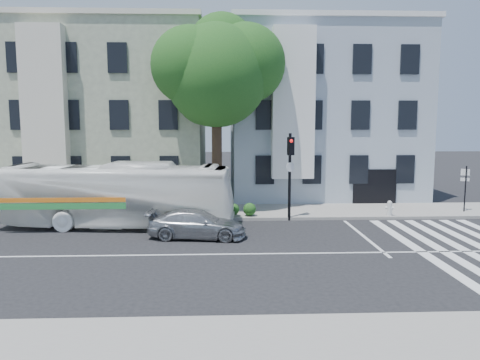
{
  "coord_description": "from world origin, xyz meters",
  "views": [
    {
      "loc": [
        0.22,
        -17.34,
        5.05
      ],
      "look_at": [
        1.08,
        3.64,
        2.4
      ],
      "focal_mm": 35.0,
      "sensor_mm": 36.0,
      "label": 1
    }
  ],
  "objects": [
    {
      "name": "sidewalk_far",
      "position": [
        0.0,
        8.0,
        0.07
      ],
      "size": [
        80.0,
        4.0,
        0.15
      ],
      "primitive_type": "cube",
      "color": "gray",
      "rests_on": "ground"
    },
    {
      "name": "hedge",
      "position": [
        -2.55,
        6.52,
        0.5
      ],
      "size": [
        8.54,
        1.66,
        0.7
      ],
      "primitive_type": null,
      "rotation": [
        0.0,
        0.0,
        -0.1
      ],
      "color": "#295A1D",
      "rests_on": "sidewalk_far"
    },
    {
      "name": "traffic_signal",
      "position": [
        3.7,
        5.94,
        2.87
      ],
      "size": [
        0.44,
        0.54,
        4.45
      ],
      "rotation": [
        0.0,
        0.0,
        0.43
      ],
      "color": "black",
      "rests_on": "ground"
    },
    {
      "name": "building_right",
      "position": [
        7.0,
        15.0,
        5.5
      ],
      "size": [
        12.0,
        10.0,
        11.0
      ],
      "primitive_type": "cube",
      "color": "#9AA6B7",
      "rests_on": "ground"
    },
    {
      "name": "bus",
      "position": [
        -4.77,
        4.9,
        1.55
      ],
      "size": [
        3.65,
        11.33,
        3.1
      ],
      "primitive_type": "imported",
      "rotation": [
        0.0,
        0.0,
        1.48
      ],
      "color": "white",
      "rests_on": "ground"
    },
    {
      "name": "sedan",
      "position": [
        -0.84,
        2.6,
        0.62
      ],
      "size": [
        2.24,
        4.42,
        1.23
      ],
      "primitive_type": "imported",
      "rotation": [
        0.0,
        0.0,
        1.45
      ],
      "color": "#A4A7AB",
      "rests_on": "ground"
    },
    {
      "name": "far_sign_pole",
      "position": [
        13.49,
        7.29,
        1.73
      ],
      "size": [
        0.42,
        0.25,
        2.49
      ],
      "rotation": [
        0.0,
        0.0,
        -0.43
      ],
      "color": "black",
      "rests_on": "sidewalk_far"
    },
    {
      "name": "street_tree",
      "position": [
        0.06,
        8.74,
        7.83
      ],
      "size": [
        7.3,
        5.9,
        11.1
      ],
      "color": "#2D2116",
      "rests_on": "ground"
    },
    {
      "name": "sidewalk_near",
      "position": [
        0.0,
        -8.0,
        0.07
      ],
      "size": [
        80.0,
        4.0,
        0.15
      ],
      "primitive_type": "cube",
      "color": "gray",
      "rests_on": "ground"
    },
    {
      "name": "ground",
      "position": [
        0.0,
        0.0,
        0.0
      ],
      "size": [
        120.0,
        120.0,
        0.0
      ],
      "primitive_type": "plane",
      "color": "black",
      "rests_on": "ground"
    },
    {
      "name": "building_left",
      "position": [
        -7.0,
        15.0,
        5.5
      ],
      "size": [
        12.0,
        10.0,
        11.0
      ],
      "primitive_type": "cube",
      "color": "gray",
      "rests_on": "ground"
    },
    {
      "name": "fire_hydrant",
      "position": [
        9.0,
        6.3,
        0.55
      ],
      "size": [
        0.45,
        0.29,
        0.79
      ],
      "rotation": [
        0.0,
        0.0,
        -0.37
      ],
      "color": "silver",
      "rests_on": "sidewalk_far"
    }
  ]
}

